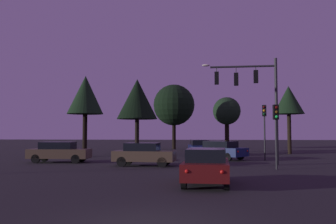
{
  "coord_description": "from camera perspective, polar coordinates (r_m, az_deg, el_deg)",
  "views": [
    {
      "loc": [
        1.14,
        -8.14,
        2.16
      ],
      "look_at": [
        -0.95,
        16.06,
        3.62
      ],
      "focal_mm": 37.87,
      "sensor_mm": 36.0,
      "label": 1
    }
  ],
  "objects": [
    {
      "name": "ground_plane",
      "position": [
        32.73,
        2.96,
        -7.21
      ],
      "size": [
        168.0,
        168.0,
        0.0
      ],
      "primitive_type": "plane",
      "color": "black",
      "rests_on": "ground"
    },
    {
      "name": "traffic_signal_mast_arm",
      "position": [
        25.43,
        13.63,
        3.37
      ],
      "size": [
        5.2,
        0.49,
        7.37
      ],
      "color": "#232326",
      "rests_on": "ground"
    },
    {
      "name": "traffic_light_corner_left",
      "position": [
        22.19,
        17.0,
        -1.73
      ],
      "size": [
        0.34,
        0.37,
        3.88
      ],
      "color": "#232326",
      "rests_on": "ground"
    },
    {
      "name": "traffic_light_corner_right",
      "position": [
        29.0,
        15.26,
        -1.43
      ],
      "size": [
        0.36,
        0.38,
        4.4
      ],
      "color": "#232326",
      "rests_on": "ground"
    },
    {
      "name": "car_nearside_lane",
      "position": [
        15.12,
        6.2,
        -8.6
      ],
      "size": [
        2.08,
        4.17,
        1.52
      ],
      "color": "#4C0F0F",
      "rests_on": "ground"
    },
    {
      "name": "car_crossing_left",
      "position": [
        27.52,
        -17.12,
        -6.12
      ],
      "size": [
        4.54,
        1.81,
        1.52
      ],
      "color": "#473828",
      "rests_on": "ground"
    },
    {
      "name": "car_crossing_right",
      "position": [
        23.64,
        -3.9,
        -6.74
      ],
      "size": [
        4.22,
        2.05,
        1.52
      ],
      "color": "#473828",
      "rests_on": "ground"
    },
    {
      "name": "car_far_lane",
      "position": [
        34.81,
        5.08,
        -5.66
      ],
      "size": [
        2.33,
        4.53,
        1.52
      ],
      "color": "#0F1947",
      "rests_on": "ground"
    },
    {
      "name": "car_parked_lot",
      "position": [
        29.49,
        8.26,
        -6.05
      ],
      "size": [
        4.67,
        4.35,
        1.52
      ],
      "color": "#0F1947",
      "rests_on": "ground"
    },
    {
      "name": "tree_behind_sign",
      "position": [
        39.11,
        18.85,
        1.74
      ],
      "size": [
        3.13,
        3.13,
        7.11
      ],
      "color": "black",
      "rests_on": "ground"
    },
    {
      "name": "tree_left_far",
      "position": [
        48.07,
        0.97,
        1.11
      ],
      "size": [
        5.58,
        5.58,
        8.78
      ],
      "color": "black",
      "rests_on": "ground"
    },
    {
      "name": "tree_center_horizon",
      "position": [
        33.83,
        -13.15,
        2.6
      ],
      "size": [
        3.32,
        3.32,
        7.51
      ],
      "color": "black",
      "rests_on": "ground"
    },
    {
      "name": "tree_right_cluster",
      "position": [
        37.85,
        -4.98,
        2.05
      ],
      "size": [
        4.3,
        4.3,
        7.94
      ],
      "color": "black",
      "rests_on": "ground"
    },
    {
      "name": "tree_lot_edge",
      "position": [
        42.39,
        9.44,
        0.07
      ],
      "size": [
        3.26,
        3.26,
        6.42
      ],
      "color": "black",
      "rests_on": "ground"
    }
  ]
}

